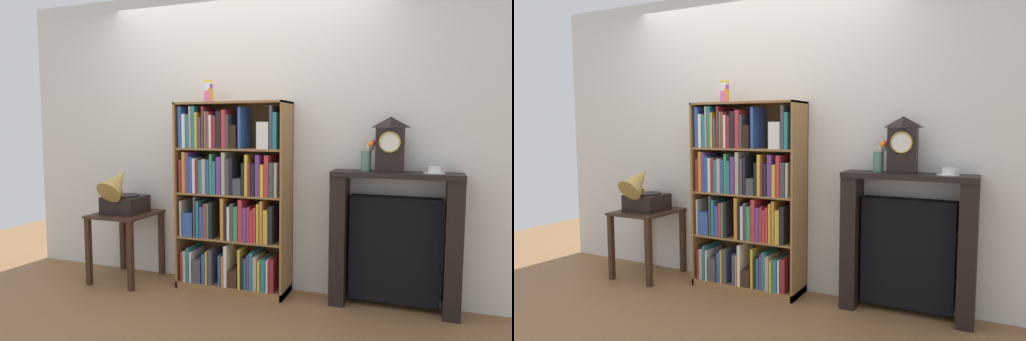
# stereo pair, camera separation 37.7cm
# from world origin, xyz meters

# --- Properties ---
(ground_plane) EXTENTS (7.80, 6.40, 0.02)m
(ground_plane) POSITION_xyz_m (0.00, 0.00, -0.01)
(ground_plane) COLOR brown
(wall_back) EXTENTS (4.80, 0.08, 2.60)m
(wall_back) POSITION_xyz_m (0.15, 0.34, 1.30)
(wall_back) COLOR silver
(wall_back) RESTS_ON ground
(bookshelf) EXTENTS (0.97, 0.33, 1.61)m
(bookshelf) POSITION_xyz_m (-0.01, 0.13, 0.77)
(bookshelf) COLOR olive
(bookshelf) RESTS_ON ground
(cup_stack) EXTENTS (0.08, 0.08, 0.19)m
(cup_stack) POSITION_xyz_m (-0.21, 0.12, 1.70)
(cup_stack) COLOR pink
(cup_stack) RESTS_ON bookshelf
(side_table_left) EXTENTS (0.51, 0.55, 0.62)m
(side_table_left) POSITION_xyz_m (-1.02, 0.03, 0.48)
(side_table_left) COLOR #382316
(side_table_left) RESTS_ON ground
(gramophone) EXTENTS (0.34, 0.45, 0.47)m
(gramophone) POSITION_xyz_m (-1.02, -0.02, 0.80)
(gramophone) COLOR black
(gramophone) RESTS_ON side_table_left
(fireplace_mantel) EXTENTS (0.95, 0.27, 1.06)m
(fireplace_mantel) POSITION_xyz_m (1.32, 0.19, 0.52)
(fireplace_mantel) COLOR black
(fireplace_mantel) RESTS_ON ground
(mantel_clock) EXTENTS (0.21, 0.12, 0.42)m
(mantel_clock) POSITION_xyz_m (1.28, 0.17, 1.27)
(mantel_clock) COLOR black
(mantel_clock) RESTS_ON fireplace_mantel
(flower_vase) EXTENTS (0.11, 0.10, 0.24)m
(flower_vase) POSITION_xyz_m (1.11, 0.17, 1.18)
(flower_vase) COLOR #4C7A60
(flower_vase) RESTS_ON fireplace_mantel
(teacup_with_saucer) EXTENTS (0.16, 0.16, 0.05)m
(teacup_with_saucer) POSITION_xyz_m (1.59, 0.17, 1.08)
(teacup_with_saucer) COLOR white
(teacup_with_saucer) RESTS_ON fireplace_mantel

